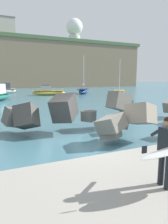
{
  "coord_description": "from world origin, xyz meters",
  "views": [
    {
      "loc": [
        -3.59,
        -7.73,
        2.87
      ],
      "look_at": [
        0.03,
        0.5,
        1.4
      ],
      "focal_mm": 31.76,
      "sensor_mm": 36.0,
      "label": 1
    }
  ],
  "objects_px": {
    "boat_mid_left": "(119,92)",
    "radar_dome": "(74,29)",
    "boat_near_centre": "(83,91)",
    "boat_mid_right": "(5,90)",
    "station_building_west": "(12,40)",
    "mooring_buoy_inner": "(54,92)",
    "boat_near_right": "(48,92)",
    "station_building_east": "(5,27)"
  },
  "relations": [
    {
      "from": "station_building_west",
      "to": "station_building_east",
      "type": "distance_m",
      "value": 18.56
    },
    {
      "from": "boat_near_centre",
      "to": "station_building_west",
      "type": "distance_m",
      "value": 61.6
    },
    {
      "from": "boat_mid_right",
      "to": "station_building_east",
      "type": "bearing_deg",
      "value": 85.87
    },
    {
      "from": "boat_near_centre",
      "to": "boat_mid_right",
      "type": "height_order",
      "value": "boat_near_centre"
    },
    {
      "from": "station_building_west",
      "to": "station_building_east",
      "type": "xyz_separation_m",
      "value": [
        -3.54,
        -18.19,
        0.96
      ]
    },
    {
      "from": "boat_mid_right",
      "to": "boat_mid_left",
      "type": "bearing_deg",
      "value": -32.55
    },
    {
      "from": "boat_mid_right",
      "to": "boat_near_centre",
      "type": "bearing_deg",
      "value": -27.32
    },
    {
      "from": "boat_near_right",
      "to": "station_building_west",
      "type": "distance_m",
      "value": 61.58
    },
    {
      "from": "boat_near_centre",
      "to": "boat_mid_left",
      "type": "xyz_separation_m",
      "value": [
        5.25,
        -5.13,
        -0.09
      ]
    },
    {
      "from": "boat_mid_left",
      "to": "radar_dome",
      "type": "height_order",
      "value": "radar_dome"
    },
    {
      "from": "radar_dome",
      "to": "mooring_buoy_inner",
      "type": "bearing_deg",
      "value": -116.85
    },
    {
      "from": "boat_mid_left",
      "to": "station_building_west",
      "type": "distance_m",
      "value": 67.37
    },
    {
      "from": "boat_near_right",
      "to": "station_building_west",
      "type": "relative_size",
      "value": 0.79
    },
    {
      "from": "boat_near_centre",
      "to": "boat_mid_left",
      "type": "height_order",
      "value": "boat_near_centre"
    },
    {
      "from": "boat_mid_left",
      "to": "mooring_buoy_inner",
      "type": "bearing_deg",
      "value": 137.8
    },
    {
      "from": "boat_mid_left",
      "to": "station_building_west",
      "type": "height_order",
      "value": "station_building_west"
    },
    {
      "from": "boat_near_centre",
      "to": "radar_dome",
      "type": "height_order",
      "value": "radar_dome"
    },
    {
      "from": "boat_near_centre",
      "to": "boat_near_right",
      "type": "distance_m",
      "value": 7.49
    },
    {
      "from": "station_building_west",
      "to": "station_building_east",
      "type": "bearing_deg",
      "value": -101.02
    },
    {
      "from": "boat_mid_right",
      "to": "radar_dome",
      "type": "height_order",
      "value": "radar_dome"
    },
    {
      "from": "boat_mid_right",
      "to": "radar_dome",
      "type": "bearing_deg",
      "value": 50.48
    },
    {
      "from": "boat_near_centre",
      "to": "station_building_west",
      "type": "bearing_deg",
      "value": 98.63
    },
    {
      "from": "boat_mid_right",
      "to": "radar_dome",
      "type": "distance_m",
      "value": 51.68
    },
    {
      "from": "boat_near_right",
      "to": "radar_dome",
      "type": "xyz_separation_m",
      "value": [
        22.34,
        43.99,
        22.87
      ]
    },
    {
      "from": "boat_mid_left",
      "to": "boat_mid_right",
      "type": "relative_size",
      "value": 1.38
    },
    {
      "from": "station_building_east",
      "to": "boat_near_centre",
      "type": "bearing_deg",
      "value": -72.74
    },
    {
      "from": "boat_near_centre",
      "to": "boat_mid_right",
      "type": "relative_size",
      "value": 1.6
    },
    {
      "from": "boat_near_centre",
      "to": "mooring_buoy_inner",
      "type": "xyz_separation_m",
      "value": [
        -4.97,
        4.14,
        -0.37
      ]
    },
    {
      "from": "radar_dome",
      "to": "station_building_east",
      "type": "distance_m",
      "value": 27.58
    },
    {
      "from": "boat_near_centre",
      "to": "station_building_west",
      "type": "height_order",
      "value": "station_building_west"
    },
    {
      "from": "boat_near_right",
      "to": "mooring_buoy_inner",
      "type": "bearing_deg",
      "value": 62.43
    },
    {
      "from": "boat_mid_right",
      "to": "mooring_buoy_inner",
      "type": "relative_size",
      "value": 10.92
    },
    {
      "from": "boat_near_right",
      "to": "boat_mid_left",
      "type": "height_order",
      "value": "boat_mid_left"
    },
    {
      "from": "boat_near_centre",
      "to": "mooring_buoy_inner",
      "type": "distance_m",
      "value": 6.48
    },
    {
      "from": "boat_near_centre",
      "to": "station_building_east",
      "type": "distance_m",
      "value": 46.19
    },
    {
      "from": "boat_mid_right",
      "to": "mooring_buoy_inner",
      "type": "height_order",
      "value": "boat_mid_right"
    },
    {
      "from": "radar_dome",
      "to": "station_building_west",
      "type": "distance_m",
      "value": 27.99
    },
    {
      "from": "boat_mid_right",
      "to": "station_building_east",
      "type": "xyz_separation_m",
      "value": [
        2.32,
        32.1,
        20.1
      ]
    },
    {
      "from": "boat_mid_left",
      "to": "station_building_east",
      "type": "bearing_deg",
      "value": 111.42
    },
    {
      "from": "boat_mid_left",
      "to": "station_building_west",
      "type": "relative_size",
      "value": 0.81
    },
    {
      "from": "radar_dome",
      "to": "station_building_west",
      "type": "xyz_separation_m",
      "value": [
        -23.66,
        14.51,
        -3.64
      ]
    },
    {
      "from": "radar_dome",
      "to": "boat_mid_left",
      "type": "bearing_deg",
      "value": -101.23
    }
  ]
}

